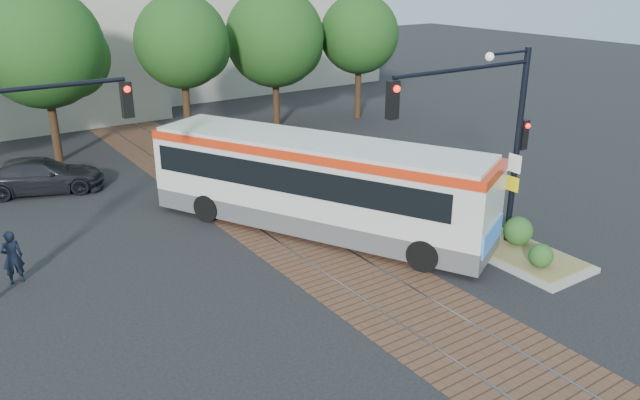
{
  "coord_description": "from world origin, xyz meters",
  "views": [
    {
      "loc": [
        -9.96,
        -12.42,
        8.4
      ],
      "look_at": [
        0.14,
        2.45,
        1.6
      ],
      "focal_mm": 35.0,
      "sensor_mm": 36.0,
      "label": 1
    }
  ],
  "objects_px": {
    "city_bus": "(315,181)",
    "parked_car": "(41,176)",
    "signal_pole_main": "(492,124)",
    "officer": "(12,257)",
    "traffic_island": "(503,239)"
  },
  "relations": [
    {
      "from": "city_bus",
      "to": "parked_car",
      "type": "relative_size",
      "value": 2.48
    },
    {
      "from": "signal_pole_main",
      "to": "parked_car",
      "type": "height_order",
      "value": "signal_pole_main"
    },
    {
      "from": "parked_car",
      "to": "officer",
      "type": "bearing_deg",
      "value": -178.37
    },
    {
      "from": "officer",
      "to": "signal_pole_main",
      "type": "bearing_deg",
      "value": 152.07
    },
    {
      "from": "traffic_island",
      "to": "parked_car",
      "type": "height_order",
      "value": "parked_car"
    },
    {
      "from": "signal_pole_main",
      "to": "traffic_island",
      "type": "bearing_deg",
      "value": -5.36
    },
    {
      "from": "city_bus",
      "to": "parked_car",
      "type": "height_order",
      "value": "city_bus"
    },
    {
      "from": "signal_pole_main",
      "to": "officer",
      "type": "bearing_deg",
      "value": 153.21
    },
    {
      "from": "traffic_island",
      "to": "signal_pole_main",
      "type": "bearing_deg",
      "value": 174.64
    },
    {
      "from": "traffic_island",
      "to": "signal_pole_main",
      "type": "xyz_separation_m",
      "value": [
        -0.96,
        0.09,
        3.83
      ]
    },
    {
      "from": "city_bus",
      "to": "parked_car",
      "type": "bearing_deg",
      "value": 99.44
    },
    {
      "from": "officer",
      "to": "parked_car",
      "type": "relative_size",
      "value": 0.34
    },
    {
      "from": "signal_pole_main",
      "to": "parked_car",
      "type": "relative_size",
      "value": 1.29
    },
    {
      "from": "officer",
      "to": "parked_car",
      "type": "bearing_deg",
      "value": -107.8
    },
    {
      "from": "traffic_island",
      "to": "parked_car",
      "type": "bearing_deg",
      "value": 128.19
    }
  ]
}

